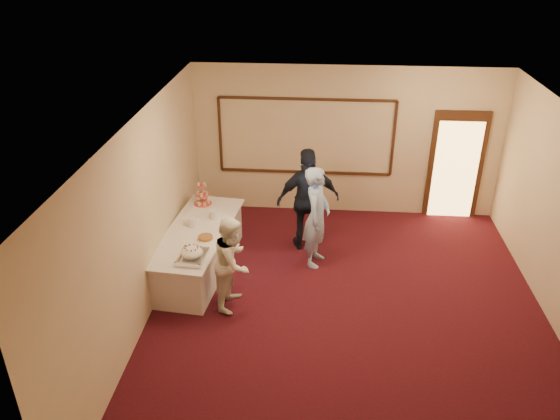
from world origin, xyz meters
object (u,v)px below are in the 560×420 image
object	(u,v)px
cupcake_stand	(202,195)
plate_stack_a	(194,221)
woman	(233,262)
guest	(308,200)
buffet_table	(198,250)
plate_stack_b	(215,214)
tart	(205,238)
man	(317,217)
pavlova_tray	(192,254)

from	to	relation	value
cupcake_stand	plate_stack_a	bearing A→B (deg)	-88.53
woman	guest	size ratio (longest dim) A/B	0.79
buffet_table	woman	world-z (taller)	woman
plate_stack_b	woman	xyz separation A→B (m)	(0.52, -1.33, -0.09)
plate_stack_b	tart	size ratio (longest dim) A/B	0.66
plate_stack_b	man	size ratio (longest dim) A/B	0.10
buffet_table	tart	distance (m)	0.53
man	woman	distance (m)	1.78
buffet_table	pavlova_tray	size ratio (longest dim) A/B	4.50
woman	plate_stack_b	bearing A→B (deg)	30.90
pavlova_tray	cupcake_stand	xyz separation A→B (m)	(-0.22, 1.85, 0.08)
plate_stack_b	tart	distance (m)	0.72
cupcake_stand	plate_stack_a	xyz separation A→B (m)	(0.02, -0.83, -0.09)
plate_stack_a	plate_stack_b	xyz separation A→B (m)	(0.31, 0.29, -0.01)
man	guest	size ratio (longest dim) A/B	0.94
cupcake_stand	man	distance (m)	2.16
plate_stack_b	tart	xyz separation A→B (m)	(-0.02, -0.72, -0.05)
pavlova_tray	cupcake_stand	bearing A→B (deg)	96.90
plate_stack_b	man	world-z (taller)	man
buffet_table	plate_stack_b	xyz separation A→B (m)	(0.23, 0.44, 0.46)
buffet_table	cupcake_stand	distance (m)	1.13
man	plate_stack_b	bearing A→B (deg)	101.37
buffet_table	man	size ratio (longest dim) A/B	1.48
plate_stack_a	guest	distance (m)	2.04
cupcake_stand	plate_stack_b	xyz separation A→B (m)	(0.33, -0.53, -0.10)
buffet_table	man	xyz separation A→B (m)	(1.98, 0.39, 0.51)
man	cupcake_stand	bearing A→B (deg)	87.32
buffet_table	plate_stack_a	size ratio (longest dim) A/B	13.28
woman	cupcake_stand	bearing A→B (deg)	34.01
plate_stack_b	plate_stack_a	bearing A→B (deg)	-136.08
guest	cupcake_stand	bearing A→B (deg)	-16.03
pavlova_tray	tart	distance (m)	0.61
pavlova_tray	tart	xyz separation A→B (m)	(0.08, 0.60, -0.06)
plate_stack_a	woman	bearing A→B (deg)	-51.62
pavlova_tray	cupcake_stand	world-z (taller)	cupcake_stand
man	guest	xyz separation A→B (m)	(-0.16, 0.53, 0.06)
pavlova_tray	plate_stack_b	bearing A→B (deg)	85.58
tart	pavlova_tray	bearing A→B (deg)	-97.35
buffet_table	plate_stack_a	bearing A→B (deg)	118.15
cupcake_stand	plate_stack_a	distance (m)	0.83
plate_stack_a	woman	size ratio (longest dim) A/B	0.13
plate_stack_b	tart	bearing A→B (deg)	-91.96
plate_stack_a	guest	size ratio (longest dim) A/B	0.10
pavlova_tray	man	bearing A→B (deg)	34.41
cupcake_stand	woman	size ratio (longest dim) A/B	0.32
woman	guest	xyz separation A→B (m)	(1.07, 1.81, 0.20)
plate_stack_b	tart	world-z (taller)	plate_stack_b
plate_stack_a	tart	distance (m)	0.51
pavlova_tray	man	world-z (taller)	man
woman	guest	distance (m)	2.11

